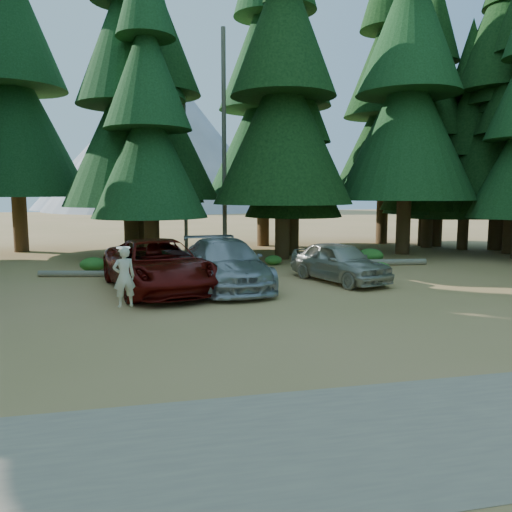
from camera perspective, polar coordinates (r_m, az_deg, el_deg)
The scene contains 19 objects.
ground at distance 13.50m, azimuth 2.65°, elevation -7.33°, with size 160.00×160.00×0.00m, color #AD8A49.
gravel_strip at distance 7.78m, azimuth 15.90°, elevation -18.91°, with size 26.00×3.50×0.01m, color gray.
forest_belt_north at distance 28.03m, azimuth -5.34°, elevation 0.29°, with size 36.00×7.00×22.00m, color black, non-canonical shape.
snag_front at distance 27.56m, azimuth -3.67°, elevation 12.68°, with size 0.24×0.24×12.00m, color gray.
snag_back at distance 28.74m, azimuth -8.12°, elevation 10.40°, with size 0.20×0.20×10.00m, color gray.
mountain_peak at distance 101.28m, azimuth -12.19°, elevation 12.41°, with size 48.00×50.00×28.00m.
red_pickup at distance 17.70m, azimuth -11.16°, elevation -1.03°, with size 2.94×6.38×1.77m, color #5A0B07.
silver_minivan_center at distance 17.99m, azimuth -3.50°, elevation -0.86°, with size 2.40×5.91×1.71m, color #A8ABB0.
silver_minivan_right at distance 19.33m, azimuth 9.50°, elevation -0.66°, with size 1.81×4.49×1.53m, color #B2AE9E.
frisbee_player at distance 13.86m, azimuth -14.84°, elevation -2.28°, with size 0.68×0.54×1.65m.
log_left at distance 21.40m, azimuth -19.19°, elevation -1.93°, with size 0.26×0.26×3.58m, color gray.
log_mid at distance 23.72m, azimuth 8.58°, elevation -0.68°, with size 0.29×0.29×3.58m, color gray.
log_right at distance 24.01m, azimuth 13.78°, elevation -0.72°, with size 0.29×0.29×4.60m, color gray.
shrub_far_left at distance 22.75m, azimuth -18.14°, elevation -0.91°, with size 1.11×1.11×0.61m, color #296E21.
shrub_left at distance 20.95m, azimuth -6.34°, elevation -1.45°, with size 0.86×0.86×0.47m, color #296E21.
shrub_center_left at distance 20.44m, azimuth -1.04°, elevation -1.58°, with size 0.93×0.93×0.51m, color #296E21.
shrub_center_right at distance 23.57m, azimuth 2.00°, elevation -0.46°, with size 0.82×0.82×0.45m, color #296E21.
shrub_right at distance 21.43m, azimuth 13.88°, elevation -1.36°, with size 0.94×0.94×0.52m, color #296E21.
shrub_far_right at distance 24.90m, azimuth 12.93°, elevation 0.05°, with size 1.26×1.26×0.69m, color #296E21.
Camera 1 is at (-3.41, -12.61, 3.41)m, focal length 35.00 mm.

